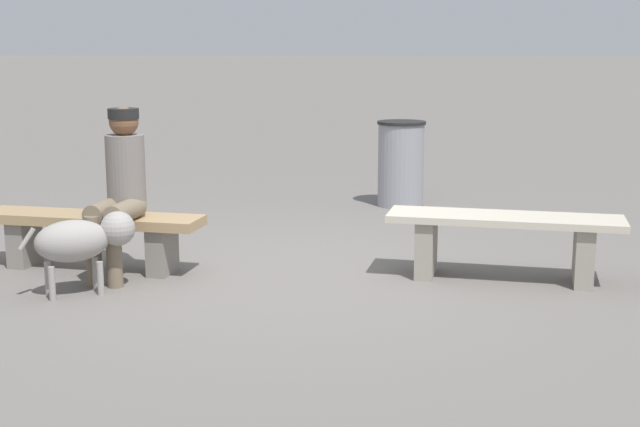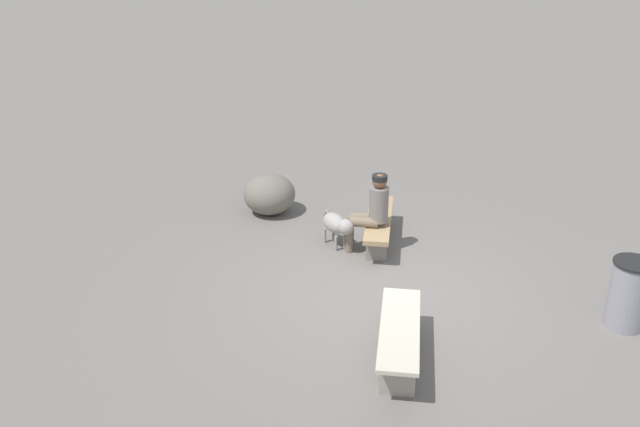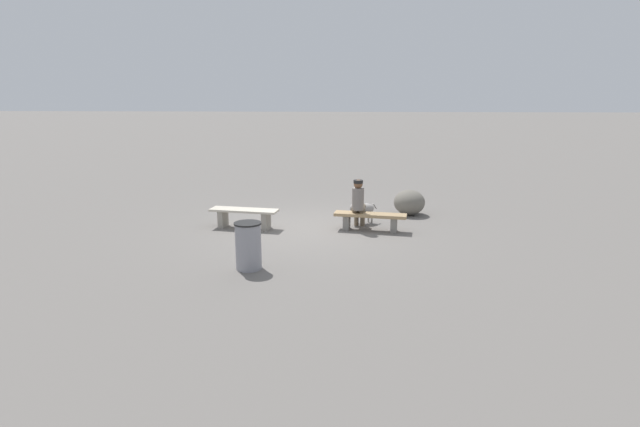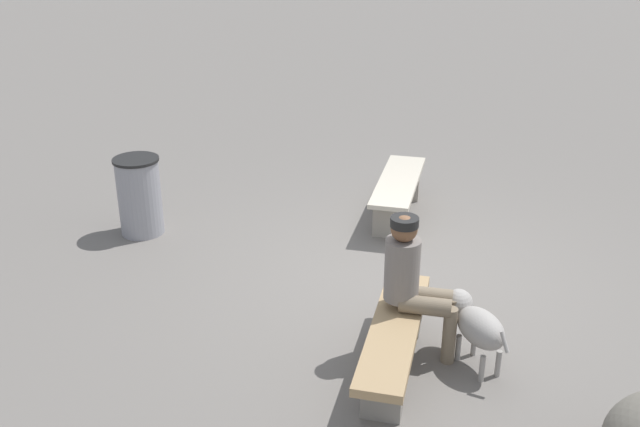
% 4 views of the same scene
% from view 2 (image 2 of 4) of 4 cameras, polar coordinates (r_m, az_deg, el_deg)
% --- Properties ---
extents(ground, '(210.00, 210.00, 0.06)m').
position_cam_2_polar(ground, '(9.35, 5.13, -6.66)').
color(ground, slate).
extents(bench_left, '(1.70, 0.65, 0.47)m').
position_cam_2_polar(bench_left, '(7.89, 6.55, -10.14)').
color(bench_left, gray).
rests_on(bench_left, ground).
extents(bench_right, '(1.74, 0.58, 0.42)m').
position_cam_2_polar(bench_right, '(10.53, 4.88, -0.87)').
color(bench_right, gray).
rests_on(bench_right, ground).
extents(seated_person, '(0.35, 0.61, 1.22)m').
position_cam_2_polar(seated_person, '(10.10, 4.27, 0.43)').
color(seated_person, slate).
rests_on(seated_person, ground).
extents(dog, '(0.68, 0.53, 0.55)m').
position_cam_2_polar(dog, '(10.31, 1.44, -0.91)').
color(dog, gray).
rests_on(dog, ground).
extents(trash_bin, '(0.50, 0.50, 0.88)m').
position_cam_2_polar(trash_bin, '(9.19, 24.11, -6.09)').
color(trash_bin, gray).
rests_on(trash_bin, ground).
extents(boulder, '(0.99, 1.01, 0.68)m').
position_cam_2_polar(boulder, '(11.51, -4.19, 1.60)').
color(boulder, '#6B665B').
rests_on(boulder, ground).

